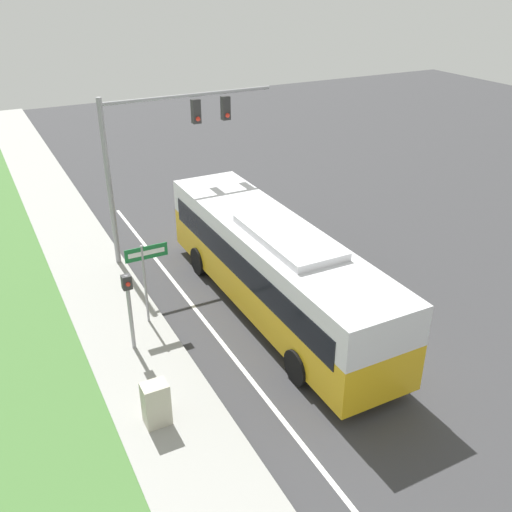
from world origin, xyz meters
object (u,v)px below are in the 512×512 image
object	(u,v)px
street_sign	(146,269)
utility_cabinet	(156,404)
pedestrian_signal	(129,300)
signal_gantry	(160,142)
bus	(274,264)

from	to	relation	value
street_sign	utility_cabinet	world-z (taller)	street_sign
pedestrian_signal	signal_gantry	bearing A→B (deg)	61.49
signal_gantry	utility_cabinet	world-z (taller)	signal_gantry
bus	signal_gantry	xyz separation A→B (m)	(-1.74, 5.85, 2.89)
signal_gantry	utility_cabinet	size ratio (longest dim) A/B	5.56
bus	signal_gantry	size ratio (longest dim) A/B	1.72
pedestrian_signal	street_sign	world-z (taller)	street_sign
bus	street_sign	xyz separation A→B (m)	(-4.00, 1.19, 0.22)
pedestrian_signal	utility_cabinet	bearing A→B (deg)	-96.75
bus	street_sign	distance (m)	4.18
signal_gantry	utility_cabinet	bearing A→B (deg)	-111.11
signal_gantry	street_sign	xyz separation A→B (m)	(-2.26, -4.66, -2.67)
pedestrian_signal	utility_cabinet	size ratio (longest dim) A/B	2.15
signal_gantry	utility_cabinet	xyz separation A→B (m)	(-3.61, -9.34, -3.99)
bus	utility_cabinet	size ratio (longest dim) A/B	9.55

